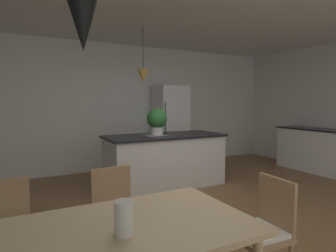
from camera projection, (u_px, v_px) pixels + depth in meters
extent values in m
cube|color=brown|center=(198.00, 225.00, 3.47)|extent=(10.00, 8.40, 0.04)
cube|color=silver|center=(114.00, 107.00, 6.22)|extent=(10.00, 0.12, 2.70)
cube|color=#D1B284|center=(88.00, 237.00, 1.60)|extent=(1.98, 0.93, 0.04)
cylinder|color=#D1B284|center=(188.00, 235.00, 2.39)|extent=(0.06, 0.06, 0.72)
cube|color=#A87F56|center=(3.00, 244.00, 2.11)|extent=(0.40, 0.40, 0.04)
cube|color=white|center=(3.00, 239.00, 2.10)|extent=(0.36, 0.36, 0.03)
cube|color=#A87F56|center=(3.00, 205.00, 2.24)|extent=(0.38, 0.03, 0.42)
cube|color=#A87F56|center=(119.00, 220.00, 2.52)|extent=(0.43, 0.43, 0.04)
cube|color=white|center=(119.00, 216.00, 2.52)|extent=(0.39, 0.39, 0.03)
cube|color=#A87F56|center=(111.00, 189.00, 2.65)|extent=(0.38, 0.06, 0.42)
cylinder|color=#A87F56|center=(146.00, 247.00, 2.49)|extent=(0.04, 0.04, 0.41)
cylinder|color=#A87F56|center=(129.00, 233.00, 2.78)|extent=(0.04, 0.04, 0.41)
cylinder|color=#A87F56|center=(95.00, 242.00, 2.59)|extent=(0.04, 0.04, 0.41)
cube|color=#A87F56|center=(258.00, 235.00, 2.24)|extent=(0.43, 0.43, 0.04)
cube|color=white|center=(258.00, 231.00, 2.23)|extent=(0.38, 0.38, 0.03)
cube|color=#A87F56|center=(276.00, 203.00, 2.29)|extent=(0.06, 0.38, 0.42)
cylinder|color=#A87F56|center=(259.00, 248.00, 2.48)|extent=(0.04, 0.04, 0.41)
cube|color=silver|center=(165.00, 161.00, 5.01)|extent=(2.01, 0.82, 0.88)
cube|color=black|center=(165.00, 136.00, 4.97)|extent=(2.07, 0.88, 0.04)
cube|color=gray|center=(155.00, 135.00, 4.88)|extent=(0.36, 0.30, 0.01)
cube|color=silver|center=(170.00, 127.00, 6.45)|extent=(0.67, 0.64, 1.83)
cylinder|color=#4C4C4C|center=(165.00, 128.00, 6.01)|extent=(0.02, 0.02, 1.10)
cone|color=black|center=(83.00, 24.00, 1.49)|extent=(0.16, 0.16, 0.27)
cylinder|color=black|center=(143.00, 48.00, 4.66)|extent=(0.01, 0.01, 0.70)
cone|color=olive|center=(143.00, 76.00, 4.70)|extent=(0.20, 0.20, 0.22)
cylinder|color=beige|center=(157.00, 131.00, 4.89)|extent=(0.21, 0.21, 0.14)
sphere|color=#2D6B33|center=(157.00, 118.00, 4.87)|extent=(0.35, 0.35, 0.35)
cylinder|color=silver|center=(124.00, 218.00, 1.58)|extent=(0.11, 0.11, 0.19)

